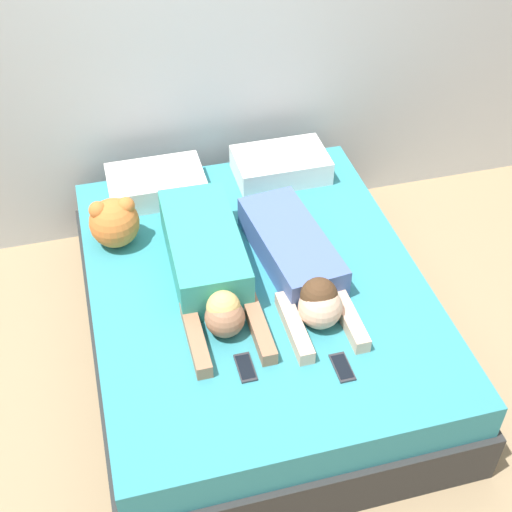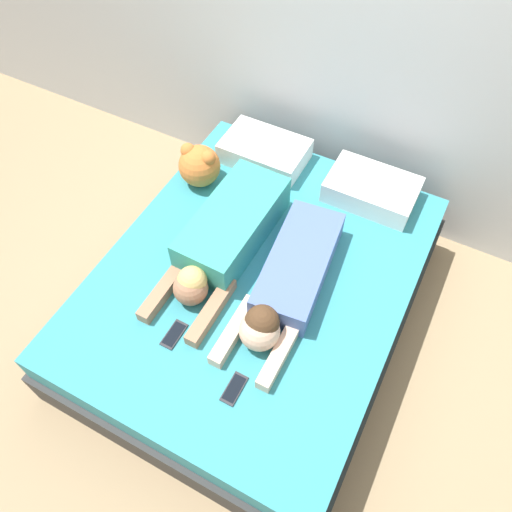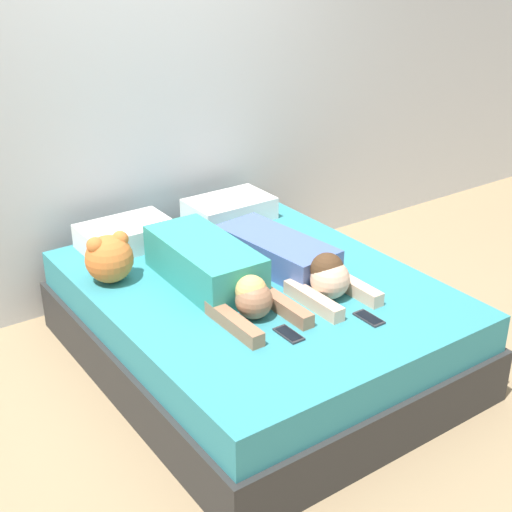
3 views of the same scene
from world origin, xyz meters
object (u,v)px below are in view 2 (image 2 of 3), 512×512
object	(u,v)px
bed	(256,296)
cell_phone_left	(174,334)
cell_phone_right	(234,389)
pillow_head_right	(372,190)
pillow_head_left	(265,151)
plush_toy	(199,165)
person_right	(287,284)
person_left	(226,236)

from	to	relation	value
bed	cell_phone_left	world-z (taller)	cell_phone_left
cell_phone_right	cell_phone_left	bearing A→B (deg)	165.34
pillow_head_right	cell_phone_right	size ratio (longest dim) A/B	3.33
pillow_head_left	plush_toy	bearing A→B (deg)	-126.46
person_right	cell_phone_right	distance (m)	0.60
pillow_head_right	cell_phone_left	distance (m)	1.45
pillow_head_left	cell_phone_left	xyz separation A→B (m)	(0.17, -1.34, -0.07)
cell_phone_right	pillow_head_right	bearing A→B (deg)	84.31
bed	pillow_head_left	size ratio (longest dim) A/B	3.95
bed	plush_toy	world-z (taller)	plush_toy
pillow_head_left	pillow_head_right	world-z (taller)	same
cell_phone_right	pillow_head_left	bearing A→B (deg)	111.82
pillow_head_left	cell_phone_left	distance (m)	1.36
pillow_head_right	person_left	world-z (taller)	person_left
person_right	plush_toy	bearing A→B (deg)	148.98
pillow_head_left	person_right	distance (m)	1.03
bed	person_right	xyz separation A→B (m)	(0.21, -0.05, 0.34)
plush_toy	person_left	bearing A→B (deg)	-43.89
person_left	plush_toy	size ratio (longest dim) A/B	4.00
bed	pillow_head_left	distance (m)	0.95
pillow_head_left	cell_phone_right	bearing A→B (deg)	-68.18
person_right	person_left	bearing A→B (deg)	165.26
person_right	plush_toy	world-z (taller)	plush_toy
bed	plush_toy	xyz separation A→B (m)	(-0.63, 0.45, 0.39)
pillow_head_right	cell_phone_right	world-z (taller)	pillow_head_right
person_right	cell_phone_left	distance (m)	0.63
pillow_head_left	plush_toy	xyz separation A→B (m)	(-0.26, -0.36, 0.07)
bed	cell_phone_right	bearing A→B (deg)	-71.14
pillow_head_left	cell_phone_left	world-z (taller)	pillow_head_left
pillow_head_left	plush_toy	size ratio (longest dim) A/B	1.96
pillow_head_left	cell_phone_right	distance (m)	1.56
pillow_head_right	pillow_head_left	bearing A→B (deg)	180.00
bed	pillow_head_left	bearing A→B (deg)	114.06
person_left	bed	bearing A→B (deg)	-16.32
person_right	cell_phone_left	xyz separation A→B (m)	(-0.39, -0.48, -0.08)
pillow_head_left	person_left	world-z (taller)	person_left
pillow_head_left	person_left	distance (m)	0.76
person_right	cell_phone_left	bearing A→B (deg)	-129.17
pillow_head_right	bed	bearing A→B (deg)	-114.06
bed	pillow_head_left	world-z (taller)	pillow_head_left
bed	plush_toy	distance (m)	0.87
plush_toy	cell_phone_left	bearing A→B (deg)	-66.00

